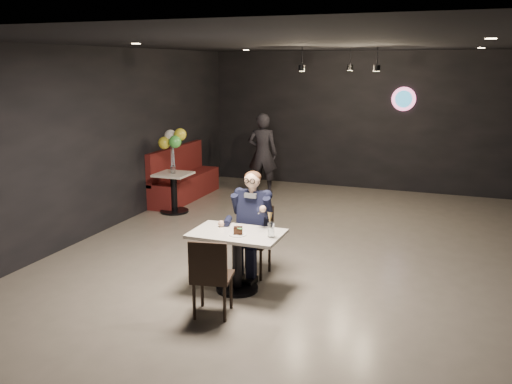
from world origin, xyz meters
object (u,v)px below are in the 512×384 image
at_px(chair_near, 213,275).
at_px(seated_man, 253,222).
at_px(sundae_glass, 271,230).
at_px(main_table, 237,261).
at_px(passerby, 263,154).
at_px(chair_far, 253,241).
at_px(side_table, 174,192).
at_px(booth_bench, 185,173).
at_px(balloon_vase, 173,169).

xyz_separation_m(chair_near, seated_man, (0.00, 1.25, 0.26)).
bearing_deg(sundae_glass, chair_near, -123.60).
bearing_deg(main_table, passerby, 106.58).
height_order(chair_far, seated_man, seated_man).
xyz_separation_m(chair_near, side_table, (-2.49, 3.60, -0.08)).
height_order(sundae_glass, side_table, sundae_glass).
xyz_separation_m(seated_man, side_table, (-2.49, 2.35, -0.34)).
height_order(side_table, passerby, passerby).
relative_size(seated_man, booth_bench, 0.67).
relative_size(main_table, sundae_glass, 6.26).
relative_size(main_table, side_table, 1.44).
height_order(chair_far, sundae_glass, sundae_glass).
distance_m(main_table, booth_bench, 4.80).
height_order(main_table, sundae_glass, sundae_glass).
distance_m(booth_bench, side_table, 1.06).
xyz_separation_m(chair_far, seated_man, (0.00, 0.00, 0.26)).
bearing_deg(chair_far, sundae_glass, -52.10).
height_order(chair_far, side_table, chair_far).
bearing_deg(chair_near, balloon_vase, 113.27).
height_order(chair_near, side_table, chair_near).
bearing_deg(chair_far, seated_man, 0.00).
bearing_deg(side_table, sundae_glass, -44.85).
bearing_deg(balloon_vase, main_table, -49.32).
bearing_deg(balloon_vase, sundae_glass, -44.85).
bearing_deg(passerby, balloon_vase, 54.37).
bearing_deg(booth_bench, main_table, -54.39).
height_order(sundae_glass, passerby, passerby).
bearing_deg(balloon_vase, chair_far, -43.32).
xyz_separation_m(main_table, passerby, (-1.47, 4.95, 0.49)).
xyz_separation_m(sundae_glass, booth_bench, (-3.24, 3.93, -0.30)).
xyz_separation_m(chair_far, sundae_glass, (0.45, -0.58, 0.38)).
xyz_separation_m(seated_man, passerby, (-1.47, 4.40, 0.14)).
xyz_separation_m(side_table, passerby, (1.02, 2.05, 0.48)).
relative_size(chair_near, passerby, 0.53).
xyz_separation_m(main_table, booth_bench, (-2.79, 3.90, 0.16)).
height_order(seated_man, passerby, passerby).
distance_m(chair_near, passerby, 5.85).
distance_m(sundae_glass, booth_bench, 5.10).
bearing_deg(main_table, sundae_glass, -3.22).
distance_m(sundae_glass, side_table, 4.18).
height_order(balloon_vase, passerby, passerby).
relative_size(chair_near, booth_bench, 0.43).
bearing_deg(chair_far, chair_near, -90.00).
xyz_separation_m(booth_bench, passerby, (1.32, 1.05, 0.32)).
relative_size(chair_far, seated_man, 0.64).
height_order(main_table, booth_bench, booth_bench).
distance_m(chair_near, sundae_glass, 0.89).
relative_size(main_table, balloon_vase, 7.61).
bearing_deg(booth_bench, balloon_vase, -73.30).
relative_size(side_table, passerby, 0.44).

